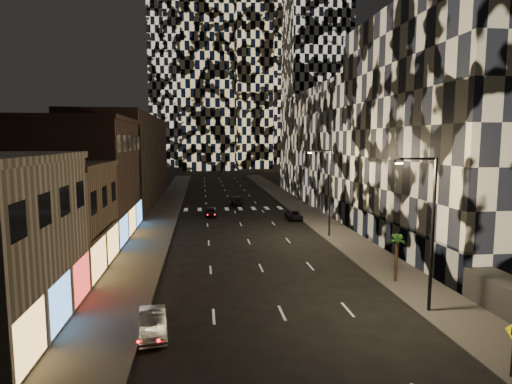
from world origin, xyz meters
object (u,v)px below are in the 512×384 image
object	(u,v)px
car_dark_rightlane	(294,216)
car_dark_midlane	(211,212)
car_silver_parked	(153,323)
streetlight_near	(429,223)
car_dark_oncoming	(237,200)
palm_tree	(397,242)
streetlight_far	(328,186)

from	to	relation	value
car_dark_rightlane	car_dark_midlane	bearing A→B (deg)	161.70
car_silver_parked	streetlight_near	bearing A→B (deg)	-3.82
car_silver_parked	car_dark_oncoming	bearing A→B (deg)	72.50
car_dark_oncoming	palm_tree	distance (m)	39.39
streetlight_near	car_silver_parked	xyz separation A→B (m)	(-15.55, -0.97, -4.72)
streetlight_far	car_dark_midlane	size ratio (longest dim) A/B	2.48
streetlight_far	car_dark_midlane	xyz separation A→B (m)	(-11.82, 13.87, -4.74)
car_silver_parked	car_dark_midlane	bearing A→B (deg)	76.49
streetlight_near	car_dark_midlane	xyz separation A→B (m)	(-11.82, 33.87, -4.74)
palm_tree	car_dark_rightlane	bearing A→B (deg)	94.61
car_dark_midlane	palm_tree	xyz separation A→B (m)	(12.46, -28.61, 2.32)
streetlight_near	streetlight_far	bearing A→B (deg)	90.00
streetlight_far	palm_tree	world-z (taller)	streetlight_far
car_dark_midlane	car_dark_rightlane	bearing A→B (deg)	-21.55
streetlight_near	car_dark_midlane	size ratio (longest dim) A/B	2.48
palm_tree	car_dark_oncoming	bearing A→B (deg)	102.07
car_dark_midlane	palm_tree	bearing A→B (deg)	-67.91
streetlight_far	car_dark_rightlane	size ratio (longest dim) A/B	2.26
streetlight_near	car_dark_oncoming	distance (m)	44.61
streetlight_far	car_silver_parked	world-z (taller)	streetlight_far
car_dark_midlane	car_silver_parked	bearing A→B (deg)	-97.57
streetlight_far	car_dark_oncoming	bearing A→B (deg)	107.73
car_dark_midlane	car_dark_oncoming	xyz separation A→B (m)	(4.24, 9.84, 0.09)
car_dark_oncoming	palm_tree	world-z (taller)	palm_tree
car_dark_midlane	car_dark_rightlane	world-z (taller)	car_dark_midlane
car_dark_midlane	palm_tree	size ratio (longest dim) A/B	1.07
car_dark_oncoming	car_dark_midlane	bearing A→B (deg)	69.82
car_silver_parked	streetlight_far	bearing A→B (deg)	46.05
car_dark_oncoming	car_dark_rightlane	distance (m)	15.02
car_silver_parked	car_dark_rightlane	xyz separation A→B (m)	(14.20, 31.01, -0.08)
streetlight_far	car_silver_parked	size ratio (longest dim) A/B	2.34
car_dark_rightlane	streetlight_near	bearing A→B (deg)	-85.61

